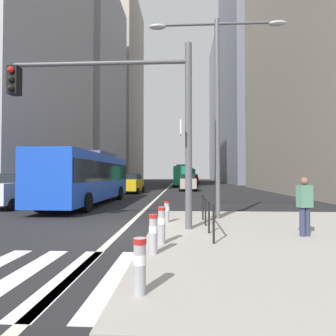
% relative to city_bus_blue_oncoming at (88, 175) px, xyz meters
% --- Properties ---
extents(ground_plane, '(160.00, 160.00, 0.00)m').
position_rel_city_bus_blue_oncoming_xyz_m(ground_plane, '(3.90, 12.13, -1.84)').
color(ground_plane, black).
extents(median_island, '(9.00, 10.00, 0.15)m').
position_rel_city_bus_blue_oncoming_xyz_m(median_island, '(9.40, -8.87, -1.76)').
color(median_island, gray).
rests_on(median_island, ground).
extents(crosswalk_stripes, '(7.65, 3.20, 0.01)m').
position_rel_city_bus_blue_oncoming_xyz_m(crosswalk_stripes, '(2.90, -11.87, -1.83)').
color(crosswalk_stripes, silver).
rests_on(crosswalk_stripes, ground).
extents(lane_centre_line, '(0.20, 80.00, 0.01)m').
position_rel_city_bus_blue_oncoming_xyz_m(lane_centre_line, '(3.90, 22.13, -1.83)').
color(lane_centre_line, beige).
rests_on(lane_centre_line, ground).
extents(office_tower_left_mid, '(12.23, 18.46, 35.49)m').
position_rel_city_bus_blue_oncoming_xyz_m(office_tower_left_mid, '(-12.10, 30.99, 15.91)').
color(office_tower_left_mid, '#9E9EA3').
rests_on(office_tower_left_mid, ground).
extents(office_tower_left_far, '(11.76, 23.56, 50.41)m').
position_rel_city_bus_blue_oncoming_xyz_m(office_tower_left_far, '(-12.10, 56.07, 23.37)').
color(office_tower_left_far, gray).
rests_on(office_tower_left_far, ground).
extents(office_tower_right_mid, '(10.92, 23.35, 55.29)m').
position_rel_city_bus_blue_oncoming_xyz_m(office_tower_right_mid, '(20.90, 42.04, 25.81)').
color(office_tower_right_mid, slate).
rests_on(office_tower_right_mid, ground).
extents(office_tower_right_far, '(10.20, 22.85, 44.92)m').
position_rel_city_bus_blue_oncoming_xyz_m(office_tower_right_far, '(20.90, 70.42, 20.63)').
color(office_tower_right_far, gray).
rests_on(office_tower_right_far, ground).
extents(city_bus_blue_oncoming, '(2.74, 10.89, 3.40)m').
position_rel_city_bus_blue_oncoming_xyz_m(city_bus_blue_oncoming, '(0.00, 0.00, 0.00)').
color(city_bus_blue_oncoming, blue).
rests_on(city_bus_blue_oncoming, ground).
extents(sedan_white_oncoming, '(2.07, 4.32, 1.94)m').
position_rel_city_bus_blue_oncoming_xyz_m(sedan_white_oncoming, '(-3.84, -1.61, -0.85)').
color(sedan_white_oncoming, silver).
rests_on(sedan_white_oncoming, ground).
extents(city_bus_red_receding, '(2.78, 11.80, 3.40)m').
position_rel_city_bus_blue_oncoming_xyz_m(city_bus_red_receding, '(5.97, 27.72, 0.00)').
color(city_bus_red_receding, '#198456').
rests_on(city_bus_red_receding, ground).
extents(city_bus_red_distant, '(2.81, 10.97, 3.40)m').
position_rel_city_bus_blue_oncoming_xyz_m(city_bus_red_distant, '(7.66, 49.04, 0.00)').
color(city_bus_red_distant, '#198456').
rests_on(city_bus_red_distant, ground).
extents(car_oncoming_mid, '(2.18, 4.09, 1.94)m').
position_rel_city_bus_blue_oncoming_xyz_m(car_oncoming_mid, '(0.83, 10.32, -0.85)').
color(car_oncoming_mid, gold).
rests_on(car_oncoming_mid, ground).
extents(car_receding_near, '(2.21, 4.22, 1.94)m').
position_rel_city_bus_blue_oncoming_xyz_m(car_receding_near, '(8.24, 36.95, -0.85)').
color(car_receding_near, maroon).
rests_on(car_receding_near, ground).
extents(car_receding_far, '(2.09, 4.40, 1.94)m').
position_rel_city_bus_blue_oncoming_xyz_m(car_receding_far, '(6.55, 14.89, -0.85)').
color(car_receding_far, '#B2A899').
rests_on(car_receding_far, ground).
extents(traffic_signal_gantry, '(6.09, 0.65, 6.00)m').
position_rel_city_bus_blue_oncoming_xyz_m(traffic_signal_gantry, '(4.09, -8.09, 2.27)').
color(traffic_signal_gantry, '#515156').
rests_on(traffic_signal_gantry, median_island).
extents(street_lamp_post, '(5.50, 0.32, 8.00)m').
position_rel_city_bus_blue_oncoming_xyz_m(street_lamp_post, '(7.32, -5.94, 3.45)').
color(street_lamp_post, '#56565B').
rests_on(street_lamp_post, median_island).
extents(bollard_front, '(0.20, 0.20, 0.81)m').
position_rel_city_bus_blue_oncoming_xyz_m(bollard_front, '(5.30, -12.87, -1.23)').
color(bollard_front, '#99999E').
rests_on(bollard_front, median_island).
extents(bollard_left, '(0.20, 0.20, 0.86)m').
position_rel_city_bus_blue_oncoming_xyz_m(bollard_left, '(5.28, -10.87, -1.21)').
color(bollard_left, '#99999E').
rests_on(bollard_left, median_island).
extents(bollard_right, '(0.20, 0.20, 0.92)m').
position_rel_city_bus_blue_oncoming_xyz_m(bollard_right, '(5.40, -9.98, -1.18)').
color(bollard_right, '#99999E').
rests_on(bollard_right, median_island).
extents(bollard_back, '(0.20, 0.20, 0.78)m').
position_rel_city_bus_blue_oncoming_xyz_m(bollard_back, '(5.35, -6.92, -1.25)').
color(bollard_back, '#99999E').
rests_on(bollard_back, median_island).
extents(pedestrian_railing, '(0.06, 3.67, 0.98)m').
position_rel_city_bus_blue_oncoming_xyz_m(pedestrian_railing, '(6.70, -8.11, -0.98)').
color(pedestrian_railing, black).
rests_on(pedestrian_railing, median_island).
extents(pedestrian_waiting, '(0.43, 0.33, 1.66)m').
position_rel_city_bus_blue_oncoming_xyz_m(pedestrian_waiting, '(9.36, -8.95, -0.77)').
color(pedestrian_waiting, '#2D334C').
rests_on(pedestrian_waiting, median_island).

